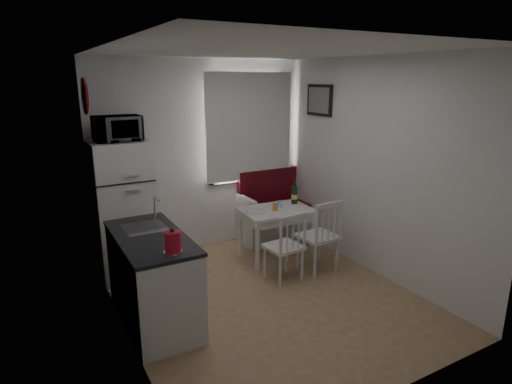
% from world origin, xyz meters
% --- Properties ---
extents(floor, '(3.00, 3.50, 0.02)m').
position_xyz_m(floor, '(0.00, 0.00, 0.00)').
color(floor, '#95704F').
rests_on(floor, ground).
extents(ceiling, '(3.00, 3.50, 0.02)m').
position_xyz_m(ceiling, '(0.00, 0.00, 2.60)').
color(ceiling, white).
rests_on(ceiling, wall_back).
extents(wall_back, '(3.00, 0.02, 2.60)m').
position_xyz_m(wall_back, '(0.00, 1.75, 1.30)').
color(wall_back, white).
rests_on(wall_back, floor).
extents(wall_front, '(3.00, 0.02, 2.60)m').
position_xyz_m(wall_front, '(0.00, -1.75, 1.30)').
color(wall_front, white).
rests_on(wall_front, floor).
extents(wall_left, '(0.02, 3.50, 2.60)m').
position_xyz_m(wall_left, '(-1.50, 0.00, 1.30)').
color(wall_left, white).
rests_on(wall_left, floor).
extents(wall_right, '(0.02, 3.50, 2.60)m').
position_xyz_m(wall_right, '(1.50, 0.00, 1.30)').
color(wall_right, white).
rests_on(wall_right, floor).
extents(window, '(1.22, 0.06, 1.47)m').
position_xyz_m(window, '(0.70, 1.72, 1.62)').
color(window, silver).
rests_on(window, wall_back).
extents(curtain, '(1.35, 0.02, 1.50)m').
position_xyz_m(curtain, '(0.70, 1.65, 1.68)').
color(curtain, white).
rests_on(curtain, wall_back).
extents(kitchen_counter, '(0.62, 1.32, 1.16)m').
position_xyz_m(kitchen_counter, '(-1.20, 0.16, 0.46)').
color(kitchen_counter, silver).
rests_on(kitchen_counter, floor).
extents(wall_sign, '(0.03, 0.40, 0.40)m').
position_xyz_m(wall_sign, '(-1.47, 1.45, 2.15)').
color(wall_sign, '#1A369E').
rests_on(wall_sign, wall_left).
extents(picture_frame, '(0.04, 0.52, 0.42)m').
position_xyz_m(picture_frame, '(1.48, 1.10, 2.05)').
color(picture_frame, black).
rests_on(picture_frame, wall_right).
extents(bench, '(1.44, 0.55, 1.03)m').
position_xyz_m(bench, '(1.21, 1.51, 0.34)').
color(bench, silver).
rests_on(bench, floor).
extents(dining_table, '(0.95, 0.70, 0.68)m').
position_xyz_m(dining_table, '(0.66, 0.86, 0.61)').
color(dining_table, silver).
rests_on(dining_table, floor).
extents(chair_left, '(0.43, 0.41, 0.46)m').
position_xyz_m(chair_left, '(0.41, 0.21, 0.53)').
color(chair_left, silver).
rests_on(chair_left, floor).
extents(chair_right, '(0.46, 0.44, 0.50)m').
position_xyz_m(chair_right, '(0.91, 0.20, 0.57)').
color(chair_right, silver).
rests_on(chair_right, floor).
extents(fridge, '(0.66, 0.66, 1.65)m').
position_xyz_m(fridge, '(-1.18, 1.40, 0.82)').
color(fridge, white).
rests_on(fridge, floor).
extents(microwave, '(0.52, 0.35, 0.29)m').
position_xyz_m(microwave, '(-1.18, 1.35, 1.79)').
color(microwave, white).
rests_on(microwave, fridge).
extents(kettle, '(0.16, 0.16, 0.22)m').
position_xyz_m(kettle, '(-1.15, -0.38, 1.01)').
color(kettle, '#AF0E21').
rests_on(kettle, kitchen_counter).
extents(wine_bottle, '(0.08, 0.08, 0.34)m').
position_xyz_m(wine_bottle, '(1.01, 0.96, 0.85)').
color(wine_bottle, '#12391A').
rests_on(wine_bottle, dining_table).
extents(drinking_glass_orange, '(0.06, 0.06, 0.10)m').
position_xyz_m(drinking_glass_orange, '(0.61, 0.81, 0.73)').
color(drinking_glass_orange, orange).
rests_on(drinking_glass_orange, dining_table).
extents(drinking_glass_blue, '(0.05, 0.05, 0.09)m').
position_xyz_m(drinking_glass_blue, '(0.74, 0.91, 0.73)').
color(drinking_glass_blue, '#88CCE7').
rests_on(drinking_glass_blue, dining_table).
extents(plate, '(0.26, 0.26, 0.02)m').
position_xyz_m(plate, '(0.36, 0.88, 0.69)').
color(plate, white).
rests_on(plate, dining_table).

